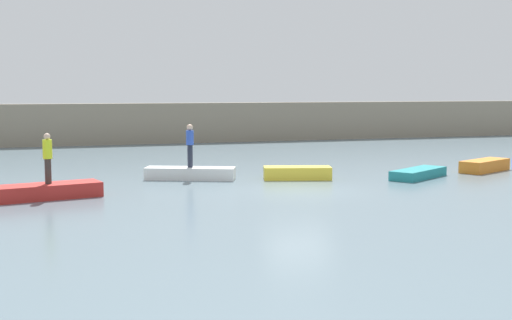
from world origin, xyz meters
name	(u,v)px	position (x,y,z in m)	size (l,w,h in m)	color
ground_plane	(299,190)	(0.00, 0.00, 0.00)	(120.00, 120.00, 0.00)	slate
embankment_wall	(176,123)	(0.00, 23.60, 1.40)	(80.00, 1.20, 2.79)	gray
rowboat_red	(49,191)	(-8.95, 0.91, 0.26)	(3.53, 1.18, 0.52)	red
rowboat_white	(190,173)	(-3.21, 4.29, 0.25)	(3.74, 0.98, 0.51)	white
rowboat_yellow	(297,173)	(1.10, 2.96, 0.26)	(2.81, 0.99, 0.53)	gold
rowboat_teal	(418,173)	(6.16, 1.74, 0.20)	(3.22, 1.09, 0.40)	teal
rowboat_orange	(485,166)	(10.31, 2.86, 0.27)	(2.93, 1.01, 0.54)	orange
person_blue_shirt	(190,143)	(-3.21, 4.29, 1.53)	(0.32, 0.32, 1.81)	#232838
person_hiviz_shirt	(48,156)	(-8.95, 0.91, 1.49)	(0.32, 0.32, 1.76)	#38332D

